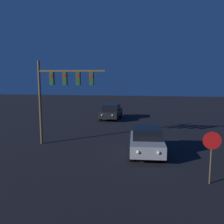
% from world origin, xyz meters
% --- Properties ---
extents(car_near, '(2.18, 4.12, 1.70)m').
position_xyz_m(car_near, '(2.25, 16.07, 0.88)').
color(car_near, '#99999E').
rests_on(car_near, ground_plane).
extents(car_far, '(2.19, 4.12, 1.70)m').
position_xyz_m(car_far, '(-1.69, 28.05, 0.88)').
color(car_far, black).
rests_on(car_far, ground_plane).
extents(traffic_signal_mast, '(4.73, 0.30, 5.87)m').
position_xyz_m(traffic_signal_mast, '(-3.70, 17.56, 4.11)').
color(traffic_signal_mast, brown).
rests_on(traffic_signal_mast, ground_plane).
extents(stop_sign, '(0.80, 0.07, 2.42)m').
position_xyz_m(stop_sign, '(5.11, 12.25, 1.71)').
color(stop_sign, brown).
rests_on(stop_sign, ground_plane).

